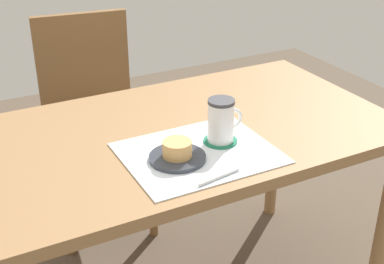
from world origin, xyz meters
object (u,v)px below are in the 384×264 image
(pastry, at_px, (177,149))
(dining_table, at_px, (178,150))
(wooden_chair, at_px, (92,113))
(pastry_plate, at_px, (177,158))
(coffee_mug, at_px, (222,120))

(pastry, bearing_deg, dining_table, 63.86)
(wooden_chair, height_order, pastry, wooden_chair)
(pastry, bearing_deg, wooden_chair, 88.69)
(pastry_plate, bearing_deg, pastry, 0.00)
(wooden_chair, bearing_deg, coffee_mug, 106.69)
(pastry_plate, distance_m, coffee_mug, 0.17)
(dining_table, bearing_deg, wooden_chair, 95.46)
(coffee_mug, bearing_deg, pastry_plate, -167.31)
(wooden_chair, relative_size, coffee_mug, 6.99)
(wooden_chair, bearing_deg, pastry_plate, 95.73)
(dining_table, height_order, coffee_mug, coffee_mug)
(pastry, height_order, coffee_mug, coffee_mug)
(dining_table, relative_size, coffee_mug, 10.58)
(pastry_plate, bearing_deg, coffee_mug, 12.69)
(wooden_chair, distance_m, pastry, 0.89)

